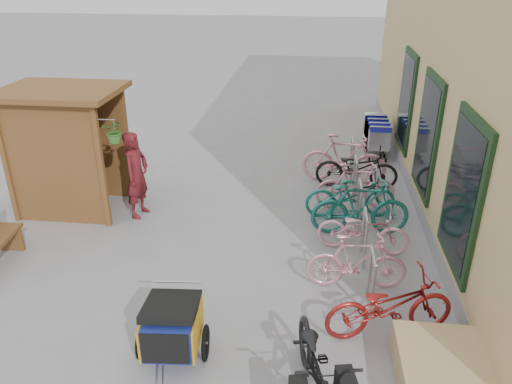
# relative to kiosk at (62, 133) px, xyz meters

# --- Properties ---
(ground) EXTENTS (80.00, 80.00, 0.00)m
(ground) POSITION_rel_kiosk_xyz_m (3.28, -2.47, -1.55)
(ground) COLOR gray
(kiosk) EXTENTS (2.49, 1.65, 2.40)m
(kiosk) POSITION_rel_kiosk_xyz_m (0.00, 0.00, 0.00)
(kiosk) COLOR brown
(kiosk) RESTS_ON ground
(bike_rack) EXTENTS (0.05, 5.35, 0.86)m
(bike_rack) POSITION_rel_kiosk_xyz_m (5.58, -0.07, -1.04)
(bike_rack) COLOR #A5A8AD
(bike_rack) RESTS_ON ground
(pallet_stack) EXTENTS (1.00, 1.20, 0.40)m
(pallet_stack) POSITION_rel_kiosk_xyz_m (6.28, -3.87, -1.34)
(pallet_stack) COLOR tan
(pallet_stack) RESTS_ON ground
(shopping_carts) EXTENTS (0.53, 1.78, 0.95)m
(shopping_carts) POSITION_rel_kiosk_xyz_m (6.28, 4.00, -1.00)
(shopping_carts) COLOR silver
(shopping_carts) RESTS_ON ground
(child_trailer) EXTENTS (0.88, 1.46, 0.85)m
(child_trailer) POSITION_rel_kiosk_xyz_m (3.08, -3.78, -1.08)
(child_trailer) COLOR navy
(child_trailer) RESTS_ON ground
(cargo_bike) EXTENTS (1.01, 1.98, 0.99)m
(cargo_bike) POSITION_rel_kiosk_xyz_m (4.84, -4.36, -1.06)
(cargo_bike) COLOR black
(cargo_bike) RESTS_ON ground
(person_kiosk) EXTENTS (0.52, 0.68, 1.67)m
(person_kiosk) POSITION_rel_kiosk_xyz_m (1.42, -0.13, -0.72)
(person_kiosk) COLOR maroon
(person_kiosk) RESTS_ON ground
(bike_0) EXTENTS (1.83, 1.06, 0.91)m
(bike_0) POSITION_rel_kiosk_xyz_m (5.76, -3.05, -1.10)
(bike_0) COLOR maroon
(bike_0) RESTS_ON ground
(bike_1) EXTENTS (1.50, 0.49, 0.89)m
(bike_1) POSITION_rel_kiosk_xyz_m (5.40, -2.05, -1.11)
(bike_1) COLOR pink
(bike_1) RESTS_ON ground
(bike_2) EXTENTS (1.58, 0.74, 0.80)m
(bike_2) POSITION_rel_kiosk_xyz_m (5.59, -0.97, -1.15)
(bike_2) COLOR pink
(bike_2) RESTS_ON ground
(bike_3) EXTENTS (1.80, 0.68, 1.05)m
(bike_3) POSITION_rel_kiosk_xyz_m (5.57, -0.39, -1.03)
(bike_3) COLOR #1B6D60
(bike_3) RESTS_ON ground
(bike_4) EXTENTS (1.79, 0.84, 0.90)m
(bike_4) POSITION_rel_kiosk_xyz_m (5.44, 0.27, -1.10)
(bike_4) COLOR #1B6D60
(bike_4) RESTS_ON ground
(bike_5) EXTENTS (1.61, 0.62, 0.95)m
(bike_5) POSITION_rel_kiosk_xyz_m (5.55, 0.66, -1.08)
(bike_5) COLOR pink
(bike_5) RESTS_ON ground
(bike_6) EXTENTS (1.76, 0.67, 0.92)m
(bike_6) POSITION_rel_kiosk_xyz_m (5.64, 1.64, -1.09)
(bike_6) COLOR black
(bike_6) RESTS_ON ground
(bike_7) EXTENTS (1.87, 0.67, 1.10)m
(bike_7) POSITION_rel_kiosk_xyz_m (5.38, 1.91, -1.00)
(bike_7) COLOR pink
(bike_7) RESTS_ON ground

